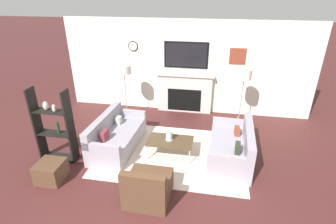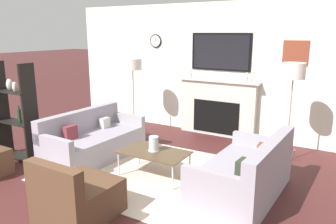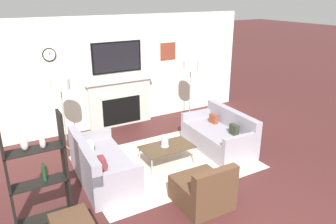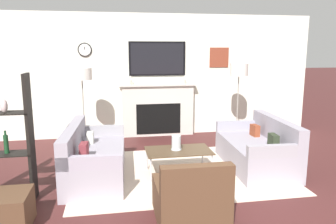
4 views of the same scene
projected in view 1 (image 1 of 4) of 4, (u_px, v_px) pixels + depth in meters
name	position (u px, v px, depth m)	size (l,w,h in m)	color
fireplace_wall	(186.00, 72.00, 7.65)	(7.22, 0.28, 2.70)	white
area_rug	(172.00, 153.00, 6.04)	(3.26, 2.38, 0.01)	beige
couch_left	(116.00, 137.00, 6.13)	(0.91, 1.80, 0.80)	#9A94A1
couch_right	(232.00, 148.00, 5.71)	(0.96, 1.71, 0.82)	#9A94A1
armchair	(148.00, 188.00, 4.63)	(0.78, 0.82, 0.76)	#523724
coffee_table	(170.00, 142.00, 5.81)	(1.01, 0.60, 0.39)	#4C3823
hurricane_candle	(169.00, 136.00, 5.80)	(0.17, 0.17, 0.22)	silver
floor_lamp_left	(124.00, 70.00, 7.02)	(0.37, 0.37, 1.59)	#9E998E
floor_lamp_right	(244.00, 75.00, 6.50)	(0.36, 0.36, 1.65)	#9E998E
shelf_unit	(54.00, 126.00, 5.53)	(0.81, 0.28, 1.64)	black
ottoman	(51.00, 171.00, 5.14)	(0.50, 0.50, 0.39)	#523724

